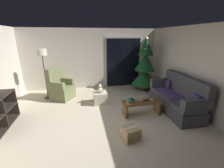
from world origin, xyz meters
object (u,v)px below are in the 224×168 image
couch (177,98)px  cardboard_box_taped_mid_floor (131,133)px  remote_silver (152,100)px  ottoman (100,98)px  remote_black (145,101)px  christmas_tree (145,67)px  book_stack (131,101)px  coffee_table (141,106)px  floor_lamp (42,57)px  remote_white (140,100)px  cell_phone (132,99)px  armchair (61,88)px  teddy_bear_cream (100,89)px

couch → cardboard_box_taped_mid_floor: (-1.78, -0.99, -0.26)m
remote_silver → ottoman: size_ratio=0.35×
cardboard_box_taped_mid_floor → remote_black: bearing=51.7°
remote_silver → cardboard_box_taped_mid_floor: 1.42m
remote_silver → christmas_tree: christmas_tree is taller
book_stack → coffee_table: bearing=7.4°
couch → floor_lamp: bearing=156.2°
remote_white → floor_lamp: floor_lamp is taller
coffee_table → remote_white: bearing=103.9°
floor_lamp → cardboard_box_taped_mid_floor: size_ratio=4.07×
cardboard_box_taped_mid_floor → cell_phone: bearing=70.1°
remote_silver → armchair: size_ratio=0.14×
book_stack → floor_lamp: size_ratio=0.16×
remote_white → remote_black: bearing=-111.0°
remote_black → ottoman: 1.56m
coffee_table → armchair: (-2.41, 1.69, 0.13)m
christmas_tree → cardboard_box_taped_mid_floor: christmas_tree is taller
couch → floor_lamp: size_ratio=1.10×
couch → book_stack: size_ratio=6.95×
couch → remote_white: couch is taller
cell_phone → book_stack: bearing=120.3°
book_stack → christmas_tree: bearing=58.3°
book_stack → ottoman: book_stack is taller
remote_black → remote_silver: bearing=100.4°
remote_black → teddy_bear_cream: teddy_bear_cream is taller
couch → armchair: bearing=155.1°
remote_black → teddy_bear_cream: size_ratio=0.55×
coffee_table → christmas_tree: size_ratio=0.50×
armchair → cardboard_box_taped_mid_floor: size_ratio=2.58×
armchair → teddy_bear_cream: size_ratio=3.96×
couch → remote_silver: (-0.82, 0.00, 0.03)m
christmas_tree → armchair: (-3.33, -0.30, -0.57)m
remote_silver → cell_phone: size_ratio=1.08×
remote_white → remote_black: 0.15m
couch → book_stack: 1.48m
coffee_table → cell_phone: bearing=-168.9°
coffee_table → remote_silver: size_ratio=7.05×
remote_silver → christmas_tree: (0.60, 1.95, 0.54)m
remote_black → cell_phone: cell_phone is taller
couch → remote_black: 1.02m
book_stack → christmas_tree: size_ratio=0.13×
book_stack → teddy_bear_cream: size_ratio=0.99×
remote_white → remote_black: (0.13, -0.06, 0.00)m
book_stack → ottoman: bearing=125.2°
floor_lamp → teddy_bear_cream: (1.85, -0.83, -0.99)m
remote_white → teddy_bear_cream: 1.39m
book_stack → teddy_bear_cream: 1.26m
remote_white → ottoman: bearing=53.6°
armchair → cardboard_box_taped_mid_floor: bearing=-56.3°
coffee_table → cardboard_box_taped_mid_floor: size_ratio=2.51×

